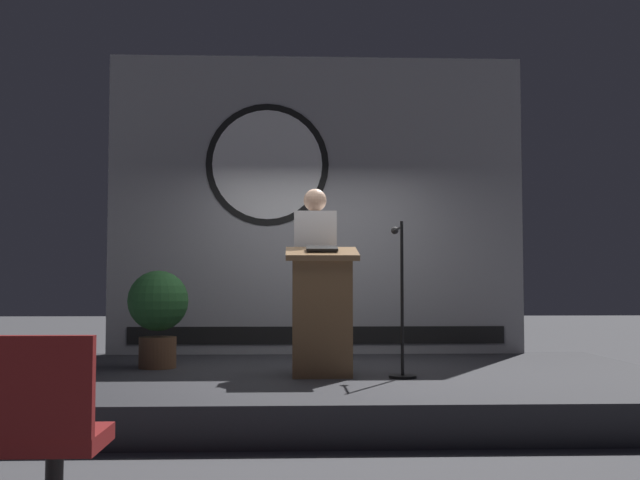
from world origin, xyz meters
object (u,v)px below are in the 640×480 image
Objects in this scene: microphone_stand at (401,322)px; potted_plant at (158,309)px; audience_chair_left at (50,424)px; speaker_person at (315,277)px; podium at (322,312)px.

microphone_stand is 1.44× the size of potted_plant.
microphone_stand is 2.40m from potted_plant.
microphone_stand is 1.53× the size of audience_chair_left.
potted_plant is at bearing 170.36° from speaker_person.
potted_plant is at bearing 154.71° from podium.
potted_plant is at bearing 159.95° from microphone_stand.
podium is 1.73m from potted_plant.
audience_chair_left is at bearing -111.86° from podium.
microphone_stand is at bearing -37.49° from speaker_person.
speaker_person is at bearing -9.64° from potted_plant.
podium is at bearing -84.74° from speaker_person.
speaker_person is 1.93× the size of audience_chair_left.
speaker_person is 1.82× the size of potted_plant.
speaker_person is 1.01m from microphone_stand.
podium is 0.70m from microphone_stand.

